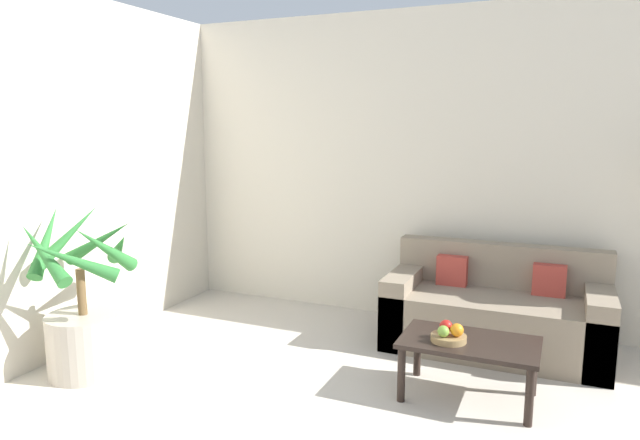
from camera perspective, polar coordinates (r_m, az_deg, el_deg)
The scene contains 8 objects.
wall_back at distance 4.94m, azimuth 22.49°, elevation 4.42°, with size 8.25×0.06×2.70m.
potted_palm at distance 4.33m, azimuth -22.56°, elevation -9.03°, with size 0.77×0.85×1.19m.
sofa_loveseat at distance 4.67m, azimuth 17.12°, elevation -8.98°, with size 1.63×0.76×0.79m.
coffee_table at distance 3.80m, azimuth 14.70°, elevation -12.37°, with size 0.85×0.51×0.39m.
fruit_bowl at distance 3.73m, azimuth 12.74°, elevation -11.44°, with size 0.22×0.22×0.04m.
apple_red at distance 3.75m, azimuth 12.49°, elevation -10.33°, with size 0.08×0.08×0.08m.
apple_green at distance 3.67m, azimuth 12.23°, elevation -10.83°, with size 0.07×0.07×0.07m.
orange_fruit at distance 3.70m, azimuth 13.53°, elevation -10.65°, with size 0.08×0.08×0.08m.
Camera 1 is at (0.08, 1.18, 1.73)m, focal length 32.00 mm.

